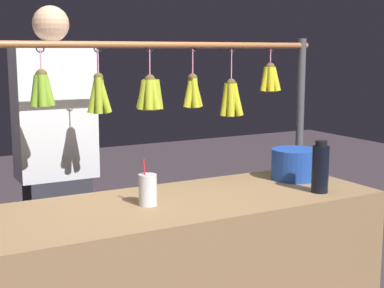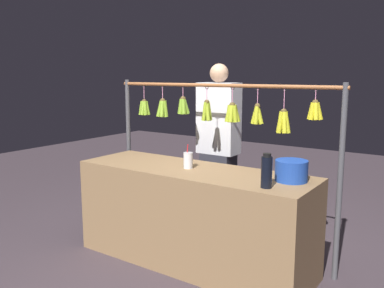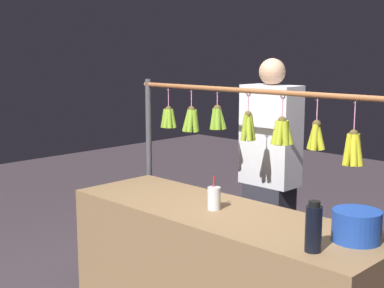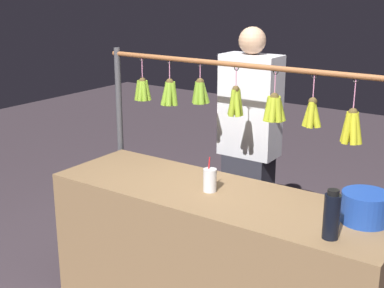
{
  "view_description": "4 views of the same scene",
  "coord_description": "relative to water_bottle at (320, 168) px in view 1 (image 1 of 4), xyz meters",
  "views": [
    {
      "loc": [
        1.01,
        2.13,
        1.48
      ],
      "look_at": [
        -0.16,
        0.0,
        1.07
      ],
      "focal_mm": 52.8,
      "sensor_mm": 36.0,
      "label": 1
    },
    {
      "loc": [
        -1.92,
        2.78,
        1.61
      ],
      "look_at": [
        0.01,
        0.0,
        1.03
      ],
      "focal_mm": 39.08,
      "sensor_mm": 36.0,
      "label": 2
    },
    {
      "loc": [
        -2.04,
        2.29,
        1.74
      ],
      "look_at": [
        0.23,
        0.0,
        1.19
      ],
      "focal_mm": 50.75,
      "sensor_mm": 36.0,
      "label": 3
    },
    {
      "loc": [
        -1.53,
        2.46,
        1.97
      ],
      "look_at": [
        0.18,
        0.0,
        1.08
      ],
      "focal_mm": 50.71,
      "sensor_mm": 36.0,
      "label": 4
    }
  ],
  "objects": [
    {
      "name": "water_bottle",
      "position": [
        0.0,
        0.0,
        0.0
      ],
      "size": [
        0.08,
        0.08,
        0.24
      ],
      "color": "black",
      "rests_on": "market_counter"
    },
    {
      "name": "vendor_person",
      "position": [
        0.97,
        -0.96,
        -0.1
      ],
      "size": [
        0.4,
        0.22,
        1.7
      ],
      "color": "#2D2D38",
      "rests_on": "ground"
    },
    {
      "name": "display_rack",
      "position": [
        0.74,
        -0.57,
        0.21
      ],
      "size": [
        2.24,
        0.14,
        1.54
      ],
      "color": "#4C4C51",
      "rests_on": "ground"
    },
    {
      "name": "blue_bucket",
      "position": [
        -0.07,
        -0.27,
        -0.04
      ],
      "size": [
        0.24,
        0.24,
        0.16
      ],
      "primitive_type": "cylinder",
      "color": "#1F45A8",
      "rests_on": "market_counter"
    },
    {
      "name": "drink_cup",
      "position": [
        0.79,
        -0.18,
        -0.05
      ],
      "size": [
        0.08,
        0.08,
        0.2
      ],
      "color": "silver",
      "rests_on": "market_counter"
    }
  ]
}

